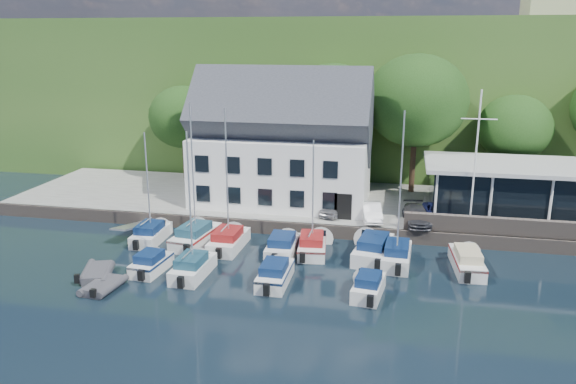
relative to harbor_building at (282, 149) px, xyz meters
name	(u,v)px	position (x,y,z in m)	size (l,w,h in m)	color
ground	(345,310)	(7.00, -16.50, -5.35)	(180.00, 180.00, 0.00)	black
quay	(367,208)	(7.00, 1.00, -4.85)	(60.00, 13.00, 1.00)	#9B9B95
quay_face	(361,234)	(7.00, -5.50, -4.85)	(60.00, 0.30, 1.00)	#5F544C
hillside	(388,78)	(7.00, 45.50, 2.65)	(160.00, 75.00, 16.00)	#2F5720
field_patch	(443,24)	(15.00, 53.50, 10.80)	(50.00, 30.00, 0.30)	brown
harbor_building	(282,149)	(0.00, 0.00, 0.00)	(14.40, 8.20, 8.70)	white
club_pavilion	(513,190)	(18.00, -0.50, -2.30)	(13.20, 7.20, 4.10)	black
seawall	(538,228)	(19.00, -5.10, -3.75)	(18.00, 0.50, 1.20)	#5F544C
gangway	(138,234)	(-9.50, -7.50, -5.35)	(1.20, 6.00, 1.40)	silver
car_silver	(334,207)	(4.69, -2.88, -3.74)	(1.44, 3.59, 1.22)	#A2A2A7
car_white	(371,211)	(7.60, -3.61, -3.71)	(1.35, 3.86, 1.27)	white
car_dgrey	(417,215)	(10.92, -3.82, -3.73)	(1.74, 4.27, 1.24)	#323237
car_blue	(437,212)	(12.43, -2.59, -3.74)	(1.41, 3.58, 1.22)	#2E388E
flagpole	(475,162)	(14.59, -4.43, 0.59)	(2.37, 0.20, 9.87)	white
tree_0	(184,133)	(-10.71, 5.52, 0.09)	(6.50, 6.50, 8.89)	#183610
tree_1	(227,129)	(-6.42, 5.26, 0.61)	(7.25, 7.25, 9.91)	#183610
tree_2	(332,125)	(3.31, 6.02, 1.17)	(8.08, 8.08, 11.04)	#183610
tree_3	(415,124)	(10.59, 5.08, 1.63)	(8.75, 8.75, 11.95)	#183610
tree_4	(513,145)	(18.91, 6.30, -0.07)	(6.27, 6.27, 8.57)	#183610
boat_r1_0	(148,184)	(-7.83, -8.73, -1.08)	(1.90, 5.90, 8.55)	silver
boat_r1_1	(193,182)	(-4.49, -8.55, -0.78)	(2.11, 6.87, 9.15)	silver
boat_r1_2	(227,187)	(-1.91, -8.95, -0.92)	(2.10, 6.23, 8.85)	silver
boat_r1_3	(283,244)	(2.02, -9.33, -4.62)	(2.02, 5.84, 1.46)	silver
boat_r1_4	(313,193)	(3.93, -8.58, -1.12)	(1.98, 6.08, 8.45)	silver
boat_r1_5	(373,246)	(8.06, -8.60, -4.56)	(2.13, 7.14, 1.57)	silver
boat_r1_6	(400,195)	(9.62, -9.44, -0.66)	(1.88, 6.07, 9.38)	silver
boat_r1_7	(467,259)	(14.00, -9.47, -4.63)	(1.79, 6.63, 1.45)	silver
boat_r2_0	(151,261)	(-5.47, -13.80, -4.67)	(1.72, 4.55, 1.36)	silver
boat_r2_1	(190,209)	(-2.66, -13.90, -0.99)	(1.89, 5.64, 8.71)	silver
boat_r2_2	(275,272)	(2.53, -13.90, -4.64)	(1.81, 5.53, 1.42)	silver
boat_r2_3	(369,284)	(8.13, -14.45, -4.66)	(1.65, 4.64, 1.37)	silver
dinghy_0	(97,271)	(-8.37, -15.28, -4.98)	(1.92, 3.20, 0.75)	#3C3C41
dinghy_1	(103,284)	(-7.09, -16.84, -5.01)	(1.73, 2.88, 0.67)	#3C3C41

